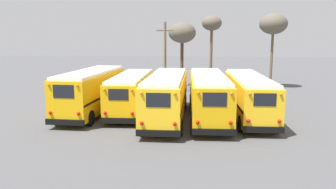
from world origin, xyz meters
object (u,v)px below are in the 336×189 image
(bare_tree_0, at_px, (182,34))
(bare_tree_1, at_px, (212,25))
(school_bus_4, at_px, (248,95))
(utility_pole, at_px, (165,56))
(school_bus_1, at_px, (132,92))
(school_bus_2, at_px, (167,95))
(bare_tree_2, at_px, (273,25))
(school_bus_3, at_px, (208,95))
(school_bus_0, at_px, (92,90))

(bare_tree_0, xyz_separation_m, bare_tree_1, (3.58, 2.81, 1.04))
(school_bus_4, bearing_deg, utility_pole, 125.93)
(school_bus_1, height_order, school_bus_2, school_bus_2)
(school_bus_4, distance_m, bare_tree_2, 16.29)
(utility_pole, bearing_deg, school_bus_2, -83.85)
(school_bus_1, xyz_separation_m, school_bus_3, (5.93, -1.67, 0.14))
(school_bus_4, distance_m, bare_tree_1, 19.06)
(bare_tree_2, bearing_deg, bare_tree_0, 175.99)
(school_bus_1, xyz_separation_m, school_bus_4, (8.89, -0.88, 0.07))
(bare_tree_2, bearing_deg, school_bus_0, -138.84)
(school_bus_0, bearing_deg, school_bus_3, -5.36)
(school_bus_2, height_order, bare_tree_0, bare_tree_0)
(school_bus_1, xyz_separation_m, bare_tree_0, (3.27, 14.40, 4.69))
(utility_pole, relative_size, bare_tree_1, 0.87)
(bare_tree_0, relative_size, bare_tree_1, 0.89)
(school_bus_0, height_order, utility_pole, utility_pole)
(bare_tree_0, bearing_deg, bare_tree_1, 38.08)
(school_bus_3, height_order, bare_tree_2, bare_tree_2)
(school_bus_2, bearing_deg, utility_pole, 96.15)
(school_bus_1, height_order, bare_tree_1, bare_tree_1)
(school_bus_0, xyz_separation_m, utility_pole, (4.74, 9.79, 2.08))
(school_bus_1, bearing_deg, school_bus_4, -5.64)
(utility_pole, xyz_separation_m, bare_tree_2, (11.87, 4.72, 3.37))
(school_bus_3, xyz_separation_m, bare_tree_2, (7.71, 15.35, 5.51))
(school_bus_2, xyz_separation_m, bare_tree_0, (0.31, 16.53, 4.54))
(school_bus_3, height_order, bare_tree_0, bare_tree_0)
(school_bus_2, bearing_deg, school_bus_4, 11.89)
(school_bus_2, distance_m, school_bus_3, 3.00)
(school_bus_3, xyz_separation_m, bare_tree_1, (0.93, 18.88, 5.59))
(school_bus_2, xyz_separation_m, bare_tree_1, (3.89, 19.34, 5.58))
(school_bus_1, distance_m, school_bus_2, 3.65)
(school_bus_4, relative_size, bare_tree_1, 1.28)
(school_bus_1, height_order, bare_tree_2, bare_tree_2)
(bare_tree_0, bearing_deg, school_bus_0, -112.26)
(bare_tree_1, height_order, bare_tree_2, bare_tree_1)
(school_bus_4, bearing_deg, school_bus_3, -164.98)
(school_bus_0, height_order, school_bus_1, school_bus_0)
(school_bus_4, bearing_deg, bare_tree_0, 110.20)
(school_bus_3, distance_m, bare_tree_1, 19.71)
(school_bus_2, bearing_deg, bare_tree_1, 78.62)
(school_bus_2, height_order, school_bus_3, school_bus_2)
(school_bus_1, xyz_separation_m, bare_tree_2, (13.64, 13.67, 5.65))
(school_bus_0, height_order, bare_tree_0, bare_tree_0)
(school_bus_1, bearing_deg, school_bus_0, -164.21)
(bare_tree_0, xyz_separation_m, bare_tree_2, (10.36, -0.73, 0.96))
(school_bus_2, bearing_deg, school_bus_0, 167.75)
(utility_pole, relative_size, bare_tree_0, 0.97)
(school_bus_3, distance_m, utility_pole, 11.61)
(school_bus_0, xyz_separation_m, school_bus_3, (8.90, -0.83, -0.06))
(school_bus_1, bearing_deg, bare_tree_2, 45.08)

